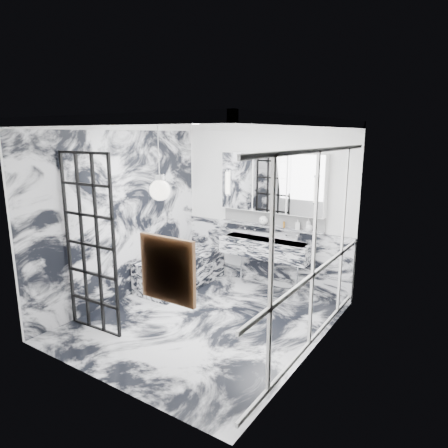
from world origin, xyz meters
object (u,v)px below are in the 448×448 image
Objects in this scene: crittall_door at (90,245)px; trough_sink at (265,248)px; bathtub at (181,270)px; mirror_cabinet at (271,183)px.

trough_sink is at bearing 61.86° from crittall_door.
bathtub is (-1.33, -0.66, -0.45)m from trough_sink.
bathtub is (-0.07, 1.93, -0.92)m from crittall_door.
mirror_cabinet is at bearing 32.06° from bathtub.
crittall_door reaches higher than bathtub.
crittall_door is 2.91m from trough_sink.
crittall_door is at bearing -115.80° from trough_sink.
trough_sink is 0.97× the size of bathtub.
trough_sink is 1.10m from mirror_cabinet.
mirror_cabinet is at bearing 63.26° from crittall_door.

